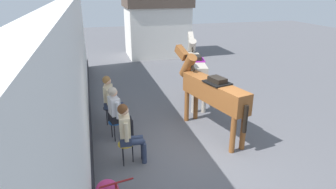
{
  "coord_description": "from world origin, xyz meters",
  "views": [
    {
      "loc": [
        -2.2,
        -5.4,
        3.63
      ],
      "look_at": [
        -0.4,
        1.2,
        1.05
      ],
      "focal_mm": 30.82,
      "sensor_mm": 36.0,
      "label": 1
    }
  ],
  "objects_px": {
    "seated_visitor_far": "(111,97)",
    "saddled_horse_near": "(211,90)",
    "seated_visitor_middle": "(117,110)",
    "seated_visitor_near": "(128,131)",
    "saddled_horse_far": "(195,66)"
  },
  "relations": [
    {
      "from": "seated_visitor_near",
      "to": "seated_visitor_middle",
      "type": "relative_size",
      "value": 1.0
    },
    {
      "from": "seated_visitor_far",
      "to": "saddled_horse_far",
      "type": "bearing_deg",
      "value": 21.48
    },
    {
      "from": "seated_visitor_middle",
      "to": "seated_visitor_far",
      "type": "height_order",
      "value": "same"
    },
    {
      "from": "seated_visitor_near",
      "to": "saddled_horse_far",
      "type": "bearing_deg",
      "value": 50.08
    },
    {
      "from": "saddled_horse_near",
      "to": "seated_visitor_middle",
      "type": "bearing_deg",
      "value": 173.78
    },
    {
      "from": "seated_visitor_middle",
      "to": "saddled_horse_near",
      "type": "relative_size",
      "value": 0.47
    },
    {
      "from": "seated_visitor_near",
      "to": "saddled_horse_near",
      "type": "distance_m",
      "value": 2.44
    },
    {
      "from": "seated_visitor_far",
      "to": "saddled_horse_far",
      "type": "relative_size",
      "value": 0.47
    },
    {
      "from": "seated_visitor_near",
      "to": "saddled_horse_far",
      "type": "relative_size",
      "value": 0.47
    },
    {
      "from": "seated_visitor_far",
      "to": "saddled_horse_far",
      "type": "xyz_separation_m",
      "value": [
        2.85,
        1.12,
        0.38
      ]
    },
    {
      "from": "seated_visitor_middle",
      "to": "seated_visitor_far",
      "type": "relative_size",
      "value": 1.0
    },
    {
      "from": "saddled_horse_far",
      "to": "seated_visitor_near",
      "type": "bearing_deg",
      "value": -129.92
    },
    {
      "from": "seated_visitor_middle",
      "to": "saddled_horse_far",
      "type": "height_order",
      "value": "saddled_horse_far"
    },
    {
      "from": "seated_visitor_far",
      "to": "saddled_horse_near",
      "type": "xyz_separation_m",
      "value": [
        2.42,
        -1.17,
        0.38
      ]
    },
    {
      "from": "seated_visitor_near",
      "to": "seated_visitor_far",
      "type": "height_order",
      "value": "same"
    }
  ]
}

